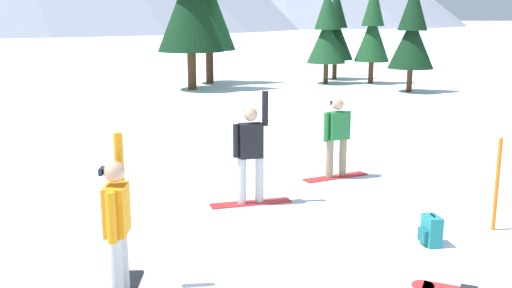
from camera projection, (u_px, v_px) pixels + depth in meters
name	position (u px, v px, depth m)	size (l,w,h in m)	color
snowboarder_foreground	(117.00, 226.00, 6.67)	(0.32, 1.50, 1.94)	black
snowboarder_midground	(251.00, 152.00, 10.15)	(1.47, 0.68, 2.00)	red
snowboarder_background	(337.00, 136.00, 11.84)	(1.42, 0.91, 1.65)	red
backpack_teal	(431.00, 231.00, 8.44)	(0.31, 0.35, 0.47)	#1E7A7F
trail_marker_pole	(497.00, 185.00, 8.93)	(0.06, 0.06, 1.46)	orange
pine_tree_short	(336.00, 30.00, 30.20)	(1.86, 1.86, 4.67)	#472D19
pine_tree_slender	(373.00, 29.00, 28.28)	(1.68, 1.68, 4.88)	#472D19
pine_tree_twin	(327.00, 32.00, 28.22)	(1.89, 1.89, 4.58)	#472D19
pine_tree_leaning	(209.00, 0.00, 28.03)	(2.57, 2.57, 7.37)	#472D19
pine_tree_tall	(412.00, 33.00, 25.06)	(1.95, 1.95, 4.65)	#472D19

